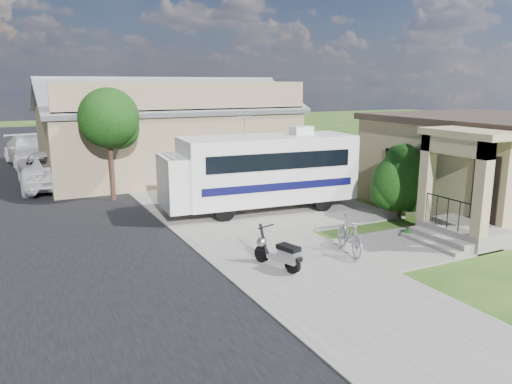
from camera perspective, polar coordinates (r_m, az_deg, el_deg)
name	(u,v)px	position (r m, az deg, el deg)	size (l,w,h in m)	color
ground	(310,251)	(14.55, 6.24, -6.70)	(120.00, 120.00, 0.00)	#1C3E10
street_slab	(14,205)	(22.02, -25.93, -1.31)	(9.00, 80.00, 0.02)	black
sidewalk_slab	(172,189)	(22.97, -9.57, 0.35)	(4.00, 80.00, 0.06)	#64625A
driveway_slab	(279,210)	(18.98, 2.68, -2.03)	(7.00, 6.00, 0.05)	#64625A
walk_slab	(414,245)	(15.62, 17.61, -5.79)	(4.00, 3.00, 0.05)	#64625A
house	(486,162)	(21.13, 24.84, 3.15)	(9.47, 7.80, 3.54)	#907F5B
warehouse	(166,137)	(26.71, -10.22, 6.24)	(12.50, 8.40, 5.04)	#76624A
street_tree_a	(111,121)	(20.97, -16.22, 7.80)	(2.44, 2.40, 4.58)	#2E1F14
street_tree_b	(77,107)	(30.83, -19.78, 9.13)	(2.44, 2.40, 4.73)	#2E1F14
street_tree_c	(61,106)	(39.78, -21.43, 9.15)	(2.44, 2.40, 4.42)	#2E1F14
motorhome	(261,170)	(18.58, 0.57, 2.59)	(7.36, 2.83, 3.69)	silver
shrub	(401,180)	(18.35, 16.24, 1.32)	(2.20, 2.10, 2.70)	#2E1F14
scooter	(280,253)	(12.86, 2.76, -7.01)	(0.76, 1.57, 1.05)	black
bicycle	(349,237)	(14.24, 10.61, -5.07)	(0.49, 1.74, 1.05)	#97969D
pickup_truck	(52,169)	(25.01, -22.28, 2.50)	(2.84, 6.17, 1.71)	silver
van	(31,151)	(32.11, -24.35, 4.29)	(2.39, 5.87, 1.70)	silver
garden_hose	(410,235)	(16.43, 17.15, -4.67)	(0.35, 0.35, 0.16)	#196B15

